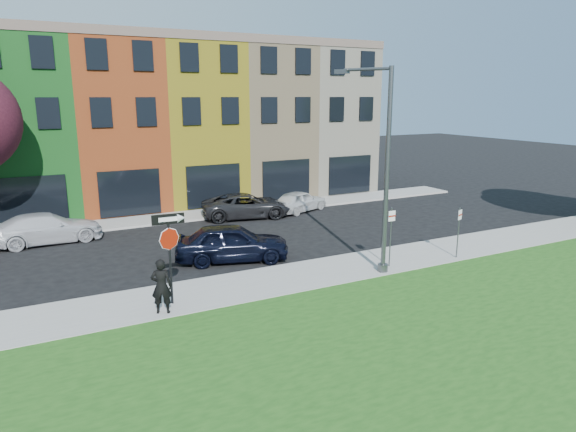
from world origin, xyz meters
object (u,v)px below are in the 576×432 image
man (161,286)px  sedan_near (232,242)px  street_lamp (382,172)px  stop_sign (169,240)px

man → sedan_near: man is taller
man → street_lamp: street_lamp is taller
sedan_near → man: bearing=153.4°
man → sedan_near: bearing=-111.5°
man → sedan_near: size_ratio=0.35×
street_lamp → sedan_near: bearing=113.1°
stop_sign → man: 1.50m
man → street_lamp: size_ratio=0.23×
street_lamp → stop_sign: bearing=152.1°
sedan_near → stop_sign: bearing=152.6°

